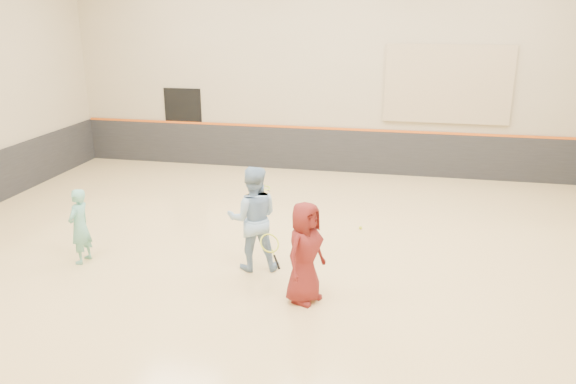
% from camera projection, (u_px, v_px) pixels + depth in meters
% --- Properties ---
extents(room, '(15.04, 12.04, 6.22)m').
position_uv_depth(room, '(297.00, 218.00, 9.94)').
color(room, '#D9B26F').
rests_on(room, ground).
extents(wainscot_back, '(14.90, 0.04, 1.20)m').
position_uv_depth(wainscot_back, '(338.00, 151.00, 15.56)').
color(wainscot_back, '#232326').
rests_on(wainscot_back, floor).
extents(accent_stripe, '(14.90, 0.03, 0.06)m').
position_uv_depth(accent_stripe, '(338.00, 129.00, 15.36)').
color(accent_stripe, '#D85914').
rests_on(accent_stripe, wall_back).
extents(acoustic_panel, '(3.20, 0.08, 2.00)m').
position_uv_depth(acoustic_panel, '(448.00, 84.00, 14.41)').
color(acoustic_panel, tan).
rests_on(acoustic_panel, wall_back).
extents(doorway, '(1.10, 0.05, 2.20)m').
position_uv_depth(doorway, '(184.00, 126.00, 16.29)').
color(doorway, black).
rests_on(doorway, floor).
extents(girl, '(0.36, 0.52, 1.37)m').
position_uv_depth(girl, '(80.00, 226.00, 9.90)').
color(girl, '#68B5A4').
rests_on(girl, floor).
extents(instructor, '(1.05, 0.91, 1.85)m').
position_uv_depth(instructor, '(253.00, 218.00, 9.59)').
color(instructor, '#86AACF').
rests_on(instructor, floor).
extents(young_man, '(0.81, 0.93, 1.61)m').
position_uv_depth(young_man, '(305.00, 252.00, 8.53)').
color(young_man, maroon).
rests_on(young_man, floor).
extents(held_racket, '(0.53, 0.53, 0.60)m').
position_uv_depth(held_racket, '(270.00, 243.00, 9.21)').
color(held_racket, '#CDDC30').
rests_on(held_racket, instructor).
extents(spare_racket, '(0.68, 0.68, 0.10)m').
position_uv_depth(spare_racket, '(264.00, 187.00, 14.24)').
color(spare_racket, '#B5E732').
rests_on(spare_racket, floor).
extents(ball_under_racket, '(0.07, 0.07, 0.07)m').
position_uv_depth(ball_under_racket, '(307.00, 280.00, 9.34)').
color(ball_under_racket, '#D0E535').
rests_on(ball_under_racket, floor).
extents(ball_in_hand, '(0.07, 0.07, 0.07)m').
position_uv_depth(ball_in_hand, '(308.00, 245.00, 8.30)').
color(ball_in_hand, gold).
rests_on(ball_in_hand, young_man).
extents(ball_beside_spare, '(0.07, 0.07, 0.07)m').
position_uv_depth(ball_beside_spare, '(361.00, 228.00, 11.59)').
color(ball_beside_spare, '#D1E234').
rests_on(ball_beside_spare, floor).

